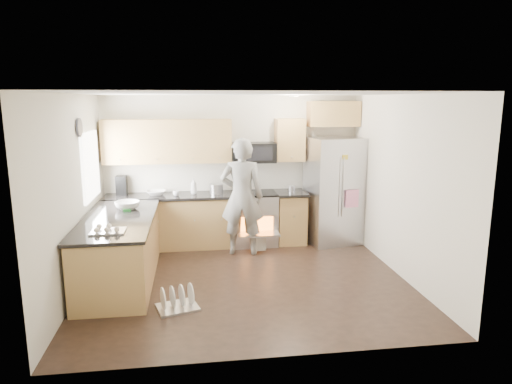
{
  "coord_description": "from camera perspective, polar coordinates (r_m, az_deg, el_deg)",
  "views": [
    {
      "loc": [
        -0.7,
        -6.06,
        2.52
      ],
      "look_at": [
        0.21,
        0.5,
        1.18
      ],
      "focal_mm": 32.0,
      "sensor_mm": 36.0,
      "label": 1
    }
  ],
  "objects": [
    {
      "name": "ground",
      "position": [
        6.6,
        -1.26,
        -11.0
      ],
      "size": [
        4.5,
        4.5,
        0.0
      ],
      "primitive_type": "plane",
      "color": "black",
      "rests_on": "ground"
    },
    {
      "name": "peninsula",
      "position": [
        6.72,
        -16.63,
        -6.86
      ],
      "size": [
        0.96,
        2.36,
        1.04
      ],
      "color": "#A37141",
      "rests_on": "ground"
    },
    {
      "name": "room_shell",
      "position": [
        6.17,
        -1.69,
        3.57
      ],
      "size": [
        4.54,
        4.04,
        2.62
      ],
      "color": "silver",
      "rests_on": "ground"
    },
    {
      "name": "refrigerator",
      "position": [
        8.2,
        9.77,
        0.15
      ],
      "size": [
        1.03,
        0.86,
        1.88
      ],
      "rotation": [
        0.0,
        0.0,
        0.17
      ],
      "color": "#B7B7BC",
      "rests_on": "ground"
    },
    {
      "name": "dish_rack",
      "position": [
        5.84,
        -9.81,
        -13.44
      ],
      "size": [
        0.57,
        0.51,
        0.3
      ],
      "rotation": [
        0.0,
        0.0,
        0.29
      ],
      "color": "#B7B7BC",
      "rests_on": "ground"
    },
    {
      "name": "stove_range",
      "position": [
        8.04,
        -0.2,
        -1.82
      ],
      "size": [
        0.76,
        0.97,
        1.79
      ],
      "color": "#B7B7BC",
      "rests_on": "ground"
    },
    {
      "name": "back_cabinet_run",
      "position": [
        7.96,
        -6.94,
        0.09
      ],
      "size": [
        4.45,
        0.64,
        2.5
      ],
      "color": "#A37141",
      "rests_on": "ground"
    },
    {
      "name": "person",
      "position": [
        7.47,
        -1.77,
        -0.58
      ],
      "size": [
        0.77,
        0.57,
        1.93
      ],
      "primitive_type": "imported",
      "rotation": [
        0.0,
        0.0,
        2.98
      ],
      "color": "gray",
      "rests_on": "ground"
    }
  ]
}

